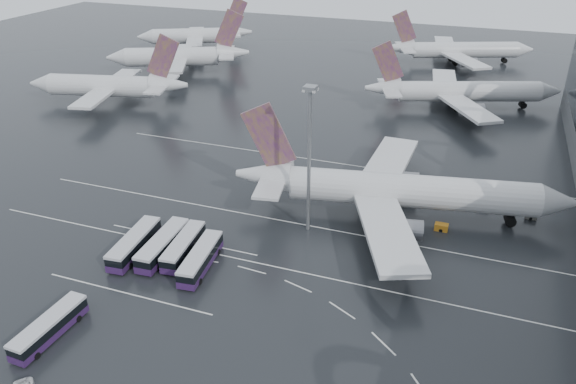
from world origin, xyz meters
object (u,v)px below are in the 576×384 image
(bus_row_near_b, at_px, (163,245))
(bus_row_near_c, at_px, (184,246))
(gse_cart_belly_c, at_px, (374,215))
(floodlight_mast, at_px, (309,143))
(gse_cart_belly_b, at_px, (483,204))
(airliner_gate_b, at_px, (459,92))
(airliner_gate_c, at_px, (457,50))
(jet_remote_west, at_px, (111,86))
(bus_row_far_a, at_px, (49,327))
(jet_remote_mid, at_px, (181,57))
(bus_row_near_a, at_px, (134,244))
(bus_row_near_d, at_px, (201,259))
(gse_cart_belly_d, at_px, (531,216))
(jet_remote_far, at_px, (197,36))
(airliner_main, at_px, (394,191))
(gse_cart_belly_a, at_px, (441,227))

(bus_row_near_b, distance_m, bus_row_near_c, 3.47)
(bus_row_near_b, bearing_deg, gse_cart_belly_c, -54.85)
(floodlight_mast, bearing_deg, gse_cart_belly_b, 33.76)
(bus_row_near_b, xyz_separation_m, gse_cart_belly_c, (29.80, 23.60, -1.14))
(airliner_gate_b, distance_m, airliner_gate_c, 51.07)
(jet_remote_west, height_order, bus_row_far_a, jet_remote_west)
(jet_remote_west, bearing_deg, bus_row_far_a, 107.41)
(jet_remote_mid, xyz_separation_m, bus_row_near_a, (48.84, -100.39, -3.58))
(bus_row_near_d, bearing_deg, bus_row_near_a, 83.26)
(bus_row_near_d, xyz_separation_m, gse_cart_belly_d, (49.20, 34.95, -1.20))
(bus_row_near_b, distance_m, gse_cart_belly_c, 38.03)
(jet_remote_west, xyz_separation_m, jet_remote_far, (-10.28, 69.67, -0.22))
(bus_row_near_d, bearing_deg, airliner_gate_b, -24.76)
(jet_remote_far, xyz_separation_m, gse_cart_belly_b, (113.63, -97.05, -4.42))
(airliner_main, bearing_deg, airliner_gate_c, 79.15)
(bus_row_near_b, xyz_separation_m, gse_cart_belly_a, (41.95, 23.66, -1.18))
(gse_cart_belly_c, xyz_separation_m, gse_cart_belly_d, (27.07, 10.06, -0.12))
(bus_row_far_a, bearing_deg, bus_row_near_b, -7.14)
(airliner_gate_b, xyz_separation_m, gse_cart_belly_a, (3.81, -69.24, -4.10))
(bus_row_near_d, height_order, gse_cart_belly_b, bus_row_near_d)
(airliner_gate_b, xyz_separation_m, bus_row_near_b, (-38.14, -92.90, -2.92))
(bus_row_near_b, height_order, gse_cart_belly_d, bus_row_near_b)
(floodlight_mast, relative_size, gse_cart_belly_b, 11.67)
(airliner_main, distance_m, gse_cart_belly_b, 18.78)
(floodlight_mast, relative_size, gse_cart_belly_d, 12.92)
(airliner_main, xyz_separation_m, airliner_gate_b, (5.38, 67.06, -0.42))
(airliner_gate_b, xyz_separation_m, gse_cart_belly_b, (10.30, -57.78, -4.12))
(jet_remote_mid, xyz_separation_m, bus_row_far_a, (49.85, -121.48, -3.76))
(bus_row_near_a, height_order, bus_row_near_d, bus_row_near_a)
(jet_remote_mid, height_order, gse_cart_belly_a, jet_remote_mid)
(airliner_main, distance_m, floodlight_mast, 19.87)
(airliner_main, distance_m, bus_row_far_a, 60.45)
(bus_row_near_a, relative_size, gse_cart_belly_d, 6.77)
(bus_row_far_a, relative_size, gse_cart_belly_d, 6.01)
(jet_remote_mid, relative_size, gse_cart_belly_a, 19.78)
(jet_remote_mid, bearing_deg, gse_cart_belly_c, 113.60)
(floodlight_mast, height_order, gse_cart_belly_c, floodlight_mast)
(bus_row_near_a, height_order, bus_row_near_b, same)
(airliner_gate_b, distance_m, gse_cart_belly_a, 69.46)
(airliner_gate_c, xyz_separation_m, jet_remote_far, (-98.06, -11.53, 0.32))
(gse_cart_belly_d, bearing_deg, gse_cart_belly_a, -146.16)
(jet_remote_west, xyz_separation_m, gse_cart_belly_c, (84.71, -38.89, -4.58))
(airliner_main, relative_size, gse_cart_belly_b, 27.15)
(jet_remote_far, xyz_separation_m, bus_row_near_c, (68.53, -131.22, -3.34))
(gse_cart_belly_c, relative_size, gse_cart_belly_d, 1.22)
(bus_row_near_b, height_order, gse_cart_belly_c, bus_row_near_b)
(bus_row_near_a, relative_size, bus_row_near_d, 1.04)
(jet_remote_far, distance_m, bus_row_near_a, 146.64)
(jet_remote_west, relative_size, gse_cart_belly_a, 20.01)
(bus_row_far_a, xyz_separation_m, gse_cart_belly_a, (45.46, 46.05, -0.99))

